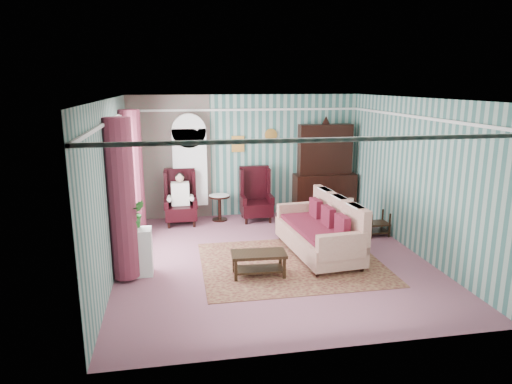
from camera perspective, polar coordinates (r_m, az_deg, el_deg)
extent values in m
plane|color=#8D5260|center=(8.51, 1.98, -8.31)|extent=(6.00, 6.00, 0.00)
cube|color=#38665E|center=(10.99, -1.25, 4.52)|extent=(5.50, 0.02, 2.90)
cube|color=#38665E|center=(5.30, 8.97, -5.47)|extent=(5.50, 0.02, 2.90)
cube|color=#38665E|center=(7.98, -17.62, 0.48)|extent=(0.02, 6.00, 2.90)
cube|color=#38665E|center=(9.07, 19.32, 1.85)|extent=(0.02, 6.00, 2.90)
cube|color=white|center=(7.91, 2.15, 11.60)|extent=(5.50, 6.00, 0.02)
cube|color=#8F4953|center=(10.85, -10.70, 4.17)|extent=(1.90, 0.01, 2.90)
cube|color=silver|center=(7.93, 2.13, 9.07)|extent=(5.50, 6.00, 0.05)
cube|color=white|center=(8.54, -16.98, 2.03)|extent=(0.04, 1.50, 1.90)
cylinder|color=maroon|center=(7.54, -16.47, -0.95)|extent=(0.44, 0.44, 2.60)
cylinder|color=maroon|center=(9.59, -15.19, 2.12)|extent=(0.44, 0.44, 2.60)
cube|color=#CF8537|center=(10.89, -2.28, 6.02)|extent=(0.30, 0.03, 0.38)
cube|color=silver|center=(10.76, -8.23, 2.41)|extent=(0.80, 0.28, 2.24)
cube|color=black|center=(11.22, 8.63, 3.15)|extent=(1.50, 0.56, 2.36)
cube|color=black|center=(10.48, -9.43, -0.70)|extent=(0.76, 0.80, 1.25)
cube|color=black|center=(10.64, 0.03, -0.31)|extent=(0.76, 0.80, 1.25)
cylinder|color=black|center=(10.76, -4.58, -1.99)|extent=(0.50, 0.50, 0.60)
cube|color=black|center=(10.00, 14.89, -3.79)|extent=(0.45, 0.38, 0.54)
cube|color=white|center=(7.95, -14.83, -7.29)|extent=(0.55, 0.35, 0.80)
cube|color=#541C26|center=(8.30, 4.47, -8.87)|extent=(3.20, 2.60, 0.01)
cube|color=#BBB191|center=(8.65, 7.76, -4.90)|extent=(1.13, 2.29, 0.90)
cube|color=beige|center=(9.38, 9.87, -3.02)|extent=(1.11, 1.05, 1.06)
cube|color=black|center=(7.71, 0.33, -9.02)|extent=(0.93, 0.50, 0.41)
imported|color=#184F1A|center=(7.63, -15.34, -3.19)|extent=(0.50, 0.46, 0.46)
imported|color=#224A17|center=(7.87, -14.68, -2.63)|extent=(0.30, 0.27, 0.47)
imported|color=#1C5119|center=(7.79, -15.92, -3.04)|extent=(0.26, 0.26, 0.42)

